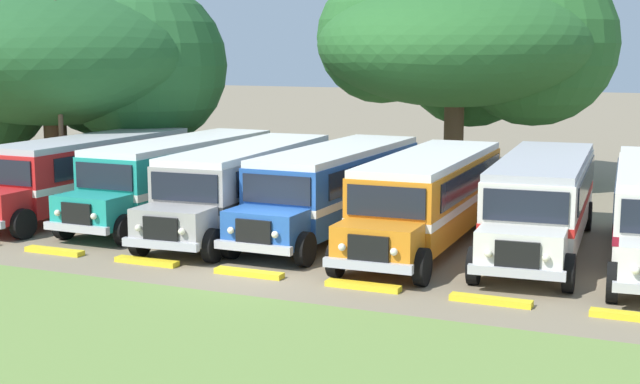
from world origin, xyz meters
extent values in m
plane|color=#84755B|center=(0.00, 0.00, 0.00)|extent=(220.00, 220.00, 0.00)
cube|color=olive|center=(0.00, -6.79, 0.00)|extent=(80.00, 8.84, 0.01)
cube|color=red|center=(-10.04, 5.86, 1.55)|extent=(2.63, 9.24, 2.10)
cube|color=white|center=(-10.04, 5.86, 1.38)|extent=(2.66, 9.26, 0.24)
cube|color=black|center=(-8.76, 6.14, 2.05)|extent=(0.16, 8.00, 0.80)
cube|color=black|center=(-11.30, 6.18, 2.05)|extent=(0.16, 8.00, 0.80)
cube|color=#B2B2B7|center=(-10.04, 5.86, 2.71)|extent=(2.55, 9.13, 0.22)
cube|color=black|center=(-10.10, 1.23, 2.05)|extent=(2.20, 0.09, 0.84)
cube|color=white|center=(-9.97, 10.48, 1.45)|extent=(0.90, 0.07, 1.30)
cylinder|color=black|center=(-8.91, 0.64, 0.50)|extent=(0.29, 1.00, 1.00)
cylinder|color=black|center=(-8.79, 8.84, 0.50)|extent=(0.29, 1.00, 1.00)
cylinder|color=black|center=(-11.19, 8.88, 0.50)|extent=(0.29, 1.00, 1.00)
cube|color=teal|center=(-6.44, 6.39, 1.55)|extent=(2.62, 9.23, 2.10)
cube|color=white|center=(-6.44, 6.39, 1.38)|extent=(2.65, 9.25, 0.24)
cube|color=black|center=(-5.16, 6.67, 2.05)|extent=(0.14, 8.00, 0.80)
cube|color=black|center=(-7.70, 6.70, 2.05)|extent=(0.14, 8.00, 0.80)
cube|color=silver|center=(-6.44, 6.39, 2.71)|extent=(2.53, 9.13, 0.22)
cube|color=teal|center=(-6.50, 1.09, 1.02)|extent=(2.22, 1.43, 1.05)
cube|color=black|center=(-6.51, 0.35, 1.05)|extent=(1.10, 0.11, 0.70)
cube|color=#B7B7BC|center=(-6.51, 0.31, 0.62)|extent=(2.40, 0.23, 0.24)
cube|color=black|center=(-6.49, 1.76, 2.05)|extent=(2.20, 0.09, 0.84)
cube|color=white|center=(-6.38, 11.01, 1.45)|extent=(0.90, 0.07, 1.30)
sphere|color=#EAE5C6|center=(-5.81, 0.29, 1.05)|extent=(0.20, 0.20, 0.20)
sphere|color=#EAE5C6|center=(-7.21, 0.31, 1.05)|extent=(0.20, 0.20, 0.20)
cylinder|color=black|center=(-5.30, 1.17, 0.50)|extent=(0.29, 1.00, 1.00)
cylinder|color=black|center=(-7.70, 1.20, 0.50)|extent=(0.29, 1.00, 1.00)
cylinder|color=black|center=(-5.20, 9.37, 0.50)|extent=(0.29, 1.00, 1.00)
cylinder|color=black|center=(-7.60, 9.40, 0.50)|extent=(0.29, 1.00, 1.00)
cube|color=#9E9993|center=(-3.17, 5.46, 1.55)|extent=(3.02, 9.33, 2.10)
cube|color=#282828|center=(-3.17, 5.46, 1.38)|extent=(3.05, 9.35, 0.24)
cube|color=black|center=(-1.92, 5.84, 2.05)|extent=(0.50, 7.99, 0.80)
cube|color=black|center=(-4.46, 5.69, 2.05)|extent=(0.50, 7.99, 0.80)
cube|color=silver|center=(-3.17, 5.46, 2.71)|extent=(2.93, 9.22, 0.22)
cube|color=#9E9993|center=(-2.87, 0.17, 1.02)|extent=(2.28, 1.52, 1.05)
cube|color=black|center=(-2.83, -0.57, 1.05)|extent=(1.10, 0.16, 0.70)
cube|color=#B7B7BC|center=(-2.83, -0.61, 0.62)|extent=(2.41, 0.34, 0.24)
cube|color=black|center=(-2.91, 0.84, 2.05)|extent=(2.20, 0.19, 0.84)
cube|color=#282828|center=(-3.43, 10.08, 1.45)|extent=(0.90, 0.11, 1.30)
sphere|color=#EAE5C6|center=(-2.13, -0.58, 1.05)|extent=(0.20, 0.20, 0.20)
sphere|color=#EAE5C6|center=(-3.52, -0.66, 1.05)|extent=(0.20, 0.20, 0.20)
cylinder|color=black|center=(-1.68, 0.34, 0.50)|extent=(0.34, 1.01, 1.00)
cylinder|color=black|center=(-4.07, 0.20, 0.50)|extent=(0.34, 1.01, 1.00)
cylinder|color=black|center=(-2.14, 8.53, 0.50)|extent=(0.34, 1.01, 1.00)
cylinder|color=black|center=(-4.54, 8.39, 0.50)|extent=(0.34, 1.01, 1.00)
cube|color=#23519E|center=(-0.17, 6.19, 1.55)|extent=(2.60, 9.23, 2.10)
cube|color=silver|center=(-0.17, 6.19, 1.38)|extent=(2.63, 9.25, 0.24)
cube|color=black|center=(1.10, 6.47, 2.05)|extent=(0.13, 8.00, 0.80)
cube|color=black|center=(-1.44, 6.50, 2.05)|extent=(0.13, 8.00, 0.80)
cube|color=silver|center=(-0.17, 6.19, 2.71)|extent=(2.52, 9.13, 0.22)
cube|color=#23519E|center=(-0.23, 0.89, 1.02)|extent=(2.22, 1.42, 1.05)
cube|color=black|center=(-0.24, 0.15, 1.05)|extent=(1.10, 0.11, 0.70)
cube|color=#B7B7BC|center=(-0.24, 0.11, 0.62)|extent=(2.40, 0.23, 0.24)
cube|color=black|center=(-0.22, 1.56, 2.05)|extent=(2.20, 0.08, 0.84)
cube|color=silver|center=(-0.12, 10.81, 1.45)|extent=(0.90, 0.07, 1.30)
sphere|color=#EAE5C6|center=(0.46, 0.09, 1.05)|extent=(0.20, 0.20, 0.20)
sphere|color=#EAE5C6|center=(-0.94, 0.10, 1.05)|extent=(0.20, 0.20, 0.20)
cylinder|color=black|center=(0.97, 0.97, 0.50)|extent=(0.29, 1.00, 1.00)
cylinder|color=black|center=(-1.43, 1.00, 0.50)|extent=(0.29, 1.00, 1.00)
cylinder|color=black|center=(1.06, 9.17, 0.50)|extent=(0.29, 1.00, 1.00)
cylinder|color=black|center=(-1.34, 9.20, 0.50)|extent=(0.29, 1.00, 1.00)
cube|color=orange|center=(3.28, 5.49, 1.55)|extent=(2.74, 9.26, 2.10)
cube|color=white|center=(3.28, 5.49, 1.38)|extent=(2.77, 9.28, 0.24)
cube|color=black|center=(4.54, 5.82, 2.05)|extent=(0.25, 8.00, 0.80)
cube|color=black|center=(2.00, 5.75, 2.05)|extent=(0.25, 8.00, 0.80)
cube|color=silver|center=(3.28, 5.49, 2.71)|extent=(2.66, 9.16, 0.22)
cube|color=orange|center=(3.42, 0.19, 1.02)|extent=(2.24, 1.46, 1.05)
cube|color=black|center=(3.44, -0.55, 1.05)|extent=(1.10, 0.13, 0.70)
cube|color=#B7B7BC|center=(3.44, -0.59, 0.62)|extent=(2.40, 0.26, 0.24)
cube|color=black|center=(3.40, 0.86, 2.05)|extent=(2.20, 0.12, 0.84)
cube|color=white|center=(3.16, 10.11, 1.45)|extent=(0.90, 0.08, 1.30)
sphere|color=#EAE5C6|center=(4.14, -0.58, 1.05)|extent=(0.20, 0.20, 0.20)
sphere|color=#EAE5C6|center=(2.74, -0.62, 1.05)|extent=(0.20, 0.20, 0.20)
cylinder|color=black|center=(4.62, 0.32, 0.50)|extent=(0.31, 1.01, 1.00)
cylinder|color=black|center=(2.22, 0.26, 0.50)|extent=(0.31, 1.01, 1.00)
cylinder|color=black|center=(4.40, 8.52, 0.50)|extent=(0.31, 1.01, 1.00)
cylinder|color=black|center=(2.00, 8.46, 0.50)|extent=(0.31, 1.01, 1.00)
cube|color=silver|center=(6.62, 6.30, 1.55)|extent=(3.16, 9.36, 2.10)
cube|color=red|center=(6.62, 6.30, 1.38)|extent=(3.19, 9.38, 0.24)
cube|color=black|center=(7.86, 6.69, 2.05)|extent=(0.62, 7.98, 0.80)
cube|color=black|center=(5.33, 6.51, 2.05)|extent=(0.62, 7.98, 0.80)
cube|color=#B2B2B7|center=(6.62, 6.30, 2.71)|extent=(3.08, 9.25, 0.22)
cube|color=silver|center=(7.01, 1.01, 1.02)|extent=(2.30, 1.56, 1.05)
cube|color=black|center=(7.06, 0.27, 1.05)|extent=(1.10, 0.18, 0.70)
cube|color=#B7B7BC|center=(7.06, 0.23, 0.62)|extent=(2.41, 0.37, 0.24)
cube|color=black|center=(6.96, 1.68, 2.05)|extent=(2.20, 0.22, 0.84)
cube|color=red|center=(6.28, 10.91, 1.45)|extent=(0.90, 0.13, 1.30)
sphere|color=#EAE5C6|center=(7.76, 0.28, 1.05)|extent=(0.20, 0.20, 0.20)
sphere|color=#EAE5C6|center=(6.36, 0.17, 1.05)|extent=(0.20, 0.20, 0.20)
cylinder|color=black|center=(8.20, 1.20, 0.50)|extent=(0.35, 1.02, 1.00)
cylinder|color=black|center=(5.80, 1.03, 0.50)|extent=(0.35, 1.02, 1.00)
cylinder|color=black|center=(7.60, 9.38, 0.50)|extent=(0.35, 1.02, 1.00)
cylinder|color=black|center=(5.20, 9.20, 0.50)|extent=(0.35, 1.02, 1.00)
cube|color=black|center=(8.77, 6.18, 2.05)|extent=(0.71, 7.98, 0.80)
sphere|color=#EAE5C6|center=(9.87, -0.14, 1.05)|extent=(0.20, 0.20, 0.20)
cylinder|color=black|center=(9.30, 0.70, 0.50)|extent=(0.36, 1.02, 1.00)
cylinder|color=black|center=(8.62, 8.87, 0.50)|extent=(0.36, 1.02, 1.00)
cube|color=yellow|center=(-6.63, -0.59, 0.07)|extent=(2.00, 0.36, 0.15)
cube|color=yellow|center=(-3.32, -0.59, 0.07)|extent=(2.00, 0.36, 0.15)
cube|color=yellow|center=(0.00, -0.59, 0.07)|extent=(2.00, 0.36, 0.15)
cube|color=yellow|center=(3.32, -0.59, 0.07)|extent=(2.00, 0.36, 0.15)
cube|color=yellow|center=(6.63, -0.59, 0.07)|extent=(2.00, 0.36, 0.15)
cube|color=yellow|center=(9.95, -0.59, 0.07)|extent=(2.00, 0.36, 0.15)
cylinder|color=brown|center=(0.57, 17.94, 2.10)|extent=(0.90, 0.90, 4.19)
ellipsoid|color=#286028|center=(0.57, 17.94, 6.25)|extent=(12.25, 12.94, 5.48)
sphere|color=#286028|center=(3.80, 19.31, 6.33)|extent=(7.38, 7.38, 7.38)
sphere|color=#286028|center=(-2.56, 16.97, 6.59)|extent=(5.91, 5.91, 5.91)
sphere|color=#286028|center=(0.57, 20.80, 5.70)|extent=(6.65, 6.65, 6.65)
cylinder|color=brown|center=(-15.39, 10.03, 1.75)|extent=(1.00, 1.00, 3.51)
ellipsoid|color=#235628|center=(-15.39, 10.03, 5.73)|extent=(13.55, 12.85, 5.92)
sphere|color=#235628|center=(-11.70, 11.59, 5.37)|extent=(7.33, 7.33, 7.33)
sphere|color=#235628|center=(-15.39, 14.17, 5.72)|extent=(7.84, 7.84, 7.84)
cylinder|color=brown|center=(-12.46, 6.93, 3.97)|extent=(0.20, 0.20, 7.95)
cube|color=brown|center=(-12.46, 6.93, 7.35)|extent=(1.80, 0.12, 0.12)
camera|label=1|loc=(11.29, -21.45, 6.11)|focal=50.26mm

